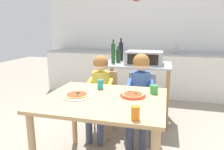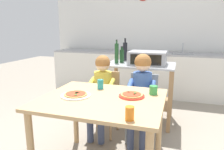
% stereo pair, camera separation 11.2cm
% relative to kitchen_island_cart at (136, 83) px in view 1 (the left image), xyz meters
% --- Properties ---
extents(ground_plane, '(12.03, 12.03, 0.00)m').
position_rel_kitchen_island_cart_xyz_m(ground_plane, '(-0.12, -0.07, -0.58)').
color(ground_plane, gray).
extents(back_wall_tiled, '(4.48, 0.14, 2.70)m').
position_rel_kitchen_island_cart_xyz_m(back_wall_tiled, '(-0.12, 1.79, 0.77)').
color(back_wall_tiled, white).
rests_on(back_wall_tiled, ground).
extents(kitchen_counter, '(4.03, 0.60, 1.08)m').
position_rel_kitchen_island_cart_xyz_m(kitchen_counter, '(-0.12, 1.38, -0.14)').
color(kitchen_counter, silver).
rests_on(kitchen_counter, ground).
extents(kitchen_island_cart, '(0.98, 0.63, 0.87)m').
position_rel_kitchen_island_cart_xyz_m(kitchen_island_cart, '(0.00, 0.00, 0.00)').
color(kitchen_island_cart, '#B7BABF').
rests_on(kitchen_island_cart, ground).
extents(toaster_oven, '(0.52, 0.40, 0.18)m').
position_rel_kitchen_island_cart_xyz_m(toaster_oven, '(0.10, -0.01, 0.38)').
color(toaster_oven, '#999BA0').
rests_on(toaster_oven, kitchen_island_cart).
extents(bottle_squat_spirits, '(0.07, 0.07, 0.24)m').
position_rel_kitchen_island_cart_xyz_m(bottle_squat_spirits, '(-0.29, 0.04, 0.39)').
color(bottle_squat_spirits, '#1E4723').
rests_on(bottle_squat_spirits, kitchen_island_cart).
extents(bottle_brown_beer, '(0.07, 0.07, 0.35)m').
position_rel_kitchen_island_cart_xyz_m(bottle_brown_beer, '(-0.30, 0.26, 0.44)').
color(bottle_brown_beer, black).
rests_on(bottle_brown_beer, kitchen_island_cart).
extents(bottle_clear_vinegar, '(0.06, 0.06, 0.34)m').
position_rel_kitchen_island_cart_xyz_m(bottle_clear_vinegar, '(-0.34, -0.07, 0.44)').
color(bottle_clear_vinegar, '#1E4723').
rests_on(bottle_clear_vinegar, kitchen_island_cart).
extents(dining_table, '(1.11, 0.93, 0.75)m').
position_rel_kitchen_island_cart_xyz_m(dining_table, '(-0.12, -1.28, 0.06)').
color(dining_table, tan).
rests_on(dining_table, ground).
extents(dining_chair_left, '(0.36, 0.36, 0.81)m').
position_rel_kitchen_island_cart_xyz_m(dining_chair_left, '(-0.37, -0.51, -0.10)').
color(dining_chair_left, tan).
rests_on(dining_chair_left, ground).
extents(dining_chair_right, '(0.36, 0.36, 0.81)m').
position_rel_kitchen_island_cart_xyz_m(dining_chair_right, '(0.13, -0.52, -0.10)').
color(dining_chair_right, gray).
rests_on(dining_chair_right, ground).
extents(child_in_yellow_shirt, '(0.32, 0.42, 1.03)m').
position_rel_kitchen_island_cart_xyz_m(child_in_yellow_shirt, '(-0.37, -0.63, 0.08)').
color(child_in_yellow_shirt, '#424C6B').
rests_on(child_in_yellow_shirt, ground).
extents(child_in_blue_striped_shirt, '(0.32, 0.42, 1.07)m').
position_rel_kitchen_island_cart_xyz_m(child_in_blue_striped_shirt, '(0.13, -0.63, 0.11)').
color(child_in_blue_striped_shirt, '#424C6B').
rests_on(child_in_blue_striped_shirt, ground).
extents(pizza_plate_white, '(0.28, 0.28, 0.03)m').
position_rel_kitchen_island_cart_xyz_m(pizza_plate_white, '(-0.37, -1.30, 0.18)').
color(pizza_plate_white, white).
rests_on(pizza_plate_white, dining_table).
extents(pizza_plate_red_rimmed, '(0.24, 0.24, 0.03)m').
position_rel_kitchen_island_cart_xyz_m(pizza_plate_red_rimmed, '(0.13, -1.16, 0.18)').
color(pizza_plate_red_rimmed, red).
rests_on(pizza_plate_red_rimmed, dining_table).
extents(drinking_cup_teal, '(0.06, 0.06, 0.10)m').
position_rel_kitchen_island_cart_xyz_m(drinking_cup_teal, '(-0.24, -1.01, 0.22)').
color(drinking_cup_teal, teal).
rests_on(drinking_cup_teal, dining_table).
extents(drinking_cup_green, '(0.08, 0.08, 0.08)m').
position_rel_kitchen_island_cart_xyz_m(drinking_cup_green, '(0.31, -1.03, 0.21)').
color(drinking_cup_green, green).
rests_on(drinking_cup_green, dining_table).
extents(drinking_cup_orange, '(0.06, 0.06, 0.10)m').
position_rel_kitchen_island_cart_xyz_m(drinking_cup_orange, '(0.23, -1.67, 0.22)').
color(drinking_cup_orange, orange).
rests_on(drinking_cup_orange, dining_table).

